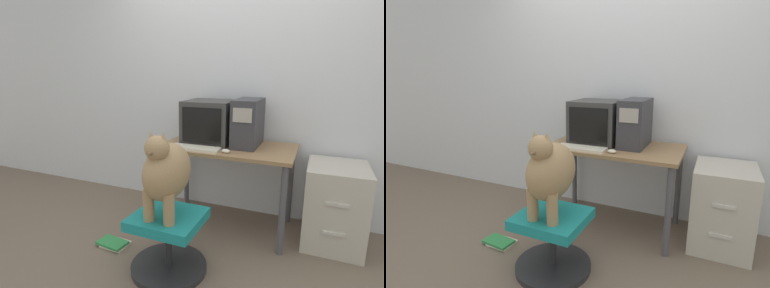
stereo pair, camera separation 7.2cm
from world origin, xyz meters
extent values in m
plane|color=#6B5B4C|center=(0.00, 0.00, 0.00)|extent=(12.00, 12.00, 0.00)
cube|color=silver|center=(0.00, 0.73, 1.30)|extent=(8.00, 0.05, 2.60)
cube|color=olive|center=(0.00, 0.33, 0.74)|extent=(1.15, 0.67, 0.03)
cylinder|color=#4C4C51|center=(-0.52, 0.05, 0.36)|extent=(0.05, 0.05, 0.73)
cylinder|color=#4C4C51|center=(0.52, 0.05, 0.36)|extent=(0.05, 0.05, 0.73)
cylinder|color=#4C4C51|center=(-0.52, 0.62, 0.36)|extent=(0.05, 0.05, 0.73)
cylinder|color=#4C4C51|center=(0.52, 0.62, 0.36)|extent=(0.05, 0.05, 0.73)
cube|color=#383838|center=(-0.19, 0.40, 0.95)|extent=(0.42, 0.42, 0.38)
cube|color=black|center=(-0.19, 0.19, 0.95)|extent=(0.35, 0.01, 0.30)
cube|color=#333338|center=(0.16, 0.41, 0.96)|extent=(0.21, 0.43, 0.41)
cube|color=#9E998E|center=(0.16, 0.19, 1.05)|extent=(0.15, 0.01, 0.11)
cube|color=beige|center=(-0.21, 0.09, 0.77)|extent=(0.43, 0.14, 0.02)
cube|color=beige|center=(-0.21, 0.09, 0.78)|extent=(0.39, 0.12, 0.00)
ellipsoid|color=beige|center=(0.06, 0.09, 0.77)|extent=(0.07, 0.05, 0.03)
cylinder|color=#262628|center=(-0.18, -0.45, 0.02)|extent=(0.55, 0.55, 0.04)
cylinder|color=#262628|center=(-0.18, -0.45, 0.20)|extent=(0.05, 0.05, 0.32)
cube|color=teal|center=(-0.18, -0.45, 0.39)|extent=(0.47, 0.44, 0.07)
ellipsoid|color=#9E7F56|center=(-0.18, -0.44, 0.74)|extent=(0.27, 0.47, 0.38)
cylinder|color=#9E7F56|center=(-0.26, -0.57, 0.53)|extent=(0.08, 0.08, 0.21)
cylinder|color=#9E7F56|center=(-0.11, -0.57, 0.53)|extent=(0.08, 0.08, 0.21)
sphere|color=#9E7F56|center=(-0.18, -0.57, 0.93)|extent=(0.16, 0.16, 0.16)
cone|color=brown|center=(-0.18, -0.65, 0.91)|extent=(0.07, 0.08, 0.07)
cone|color=#9E7F56|center=(-0.23, -0.57, 0.99)|extent=(0.06, 0.06, 0.07)
cone|color=#9E7F56|center=(-0.14, -0.57, 0.99)|extent=(0.06, 0.06, 0.07)
torus|color=red|center=(-0.18, -0.55, 0.87)|extent=(0.11, 0.11, 0.02)
cube|color=#B7B2A3|center=(0.89, 0.40, 0.33)|extent=(0.45, 0.54, 0.67)
cube|color=beige|center=(0.89, 0.12, 0.45)|extent=(0.16, 0.01, 0.02)
cube|color=beige|center=(0.89, 0.12, 0.22)|extent=(0.16, 0.01, 0.02)
cube|color=silver|center=(-0.72, -0.36, 0.01)|extent=(0.21, 0.17, 0.02)
cube|color=#2D8C47|center=(-0.74, -0.38, 0.03)|extent=(0.25, 0.17, 0.02)
camera|label=1|loc=(0.72, -2.12, 1.38)|focal=28.00mm
camera|label=2|loc=(0.79, -2.09, 1.38)|focal=28.00mm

